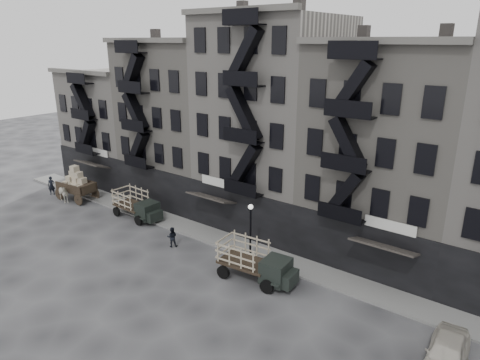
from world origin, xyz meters
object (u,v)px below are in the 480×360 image
Objects in this scene: stake_truck_east at (255,259)px; car_east at (447,354)px; pedestrian_mid at (172,237)px; pedestrian_west at (51,186)px; horse at (62,193)px; wagon at (75,181)px; stake_truck_west at (136,203)px.

car_east is (12.05, -0.89, -0.76)m from stake_truck_east.
pedestrian_mid is at bearing 174.26° from car_east.
stake_truck_east reaches higher than pedestrian_west.
horse is 15.54m from pedestrian_mid.
wagon reaches higher than stake_truck_east.
wagon is 0.94× the size of car_east.
pedestrian_west is at bearing -171.19° from wagon.
stake_truck_east reaches higher than pedestrian_mid.
stake_truck_east is 26.22m from pedestrian_west.
stake_truck_west is at bearing 166.82° from stake_truck_east.
wagon is 2.62× the size of pedestrian_mid.
wagon is 3.45m from pedestrian_west.
stake_truck_east is 12.11m from car_east.
stake_truck_west is at bearing -1.62° from wagon.
wagon reaches higher than stake_truck_west.
stake_truck_east is at bearing -5.97° from stake_truck_west.
stake_truck_east is (23.00, -1.52, -0.42)m from wagon.
wagon is 15.27m from pedestrian_mid.
wagon is 0.82× the size of stake_truck_west.
stake_truck_west is 3.18× the size of pedestrian_mid.
wagon is 35.15m from car_east.
pedestrian_west is 1.20× the size of pedestrian_mid.
wagon is at bearing -7.96° from horse.
pedestrian_west is 18.38m from pedestrian_mid.
pedestrian_west is at bearing 173.42° from stake_truck_east.
stake_truck_east is at bearing 138.91° from pedestrian_mid.
car_east is at bearing -83.80° from horse.
horse is at bearing 175.20° from car_east.
horse is at bearing -111.11° from wagon.
pedestrian_mid is (18.36, -0.69, -0.16)m from pedestrian_west.
car_east is 38.29m from pedestrian_west.
pedestrian_west is at bearing -171.29° from stake_truck_west.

